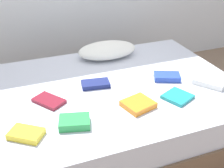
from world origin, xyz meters
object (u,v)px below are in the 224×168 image
textbook_white (210,81)px  textbook_orange (138,104)px  bed (114,111)px  textbook_navy (96,84)px  pillow (107,50)px  textbook_teal (178,97)px  textbook_green (75,122)px  textbook_maroon (49,101)px  textbook_yellow (26,134)px  textbook_blue (167,77)px

textbook_white → textbook_orange: (-0.68, -0.10, -0.00)m
bed → textbook_navy: textbook_navy is taller
pillow → textbook_teal: size_ratio=3.03×
textbook_green → textbook_navy: bearing=72.0°
textbook_white → textbook_maroon: bearing=-134.0°
textbook_yellow → textbook_green: bearing=36.1°
textbook_orange → textbook_teal: (0.32, -0.00, -0.01)m
textbook_orange → textbook_green: bearing=170.2°
textbook_white → pillow: bearing=-178.7°
pillow → textbook_white: size_ratio=2.40×
bed → pillow: bearing=75.9°
textbook_yellow → textbook_teal: textbook_yellow is taller
textbook_yellow → textbook_orange: bearing=39.5°
textbook_maroon → textbook_orange: 0.64m
textbook_navy → textbook_orange: (0.19, -0.39, 0.00)m
textbook_yellow → textbook_white: bearing=41.4°
textbook_white → textbook_orange: bearing=-117.7°
textbook_white → textbook_yellow: bearing=-119.9°
textbook_blue → textbook_maroon: (-0.98, -0.00, -0.01)m
textbook_blue → textbook_teal: bearing=-81.6°
textbook_teal → bed: bearing=111.5°
textbook_navy → textbook_white: textbook_white is taller
bed → textbook_green: bearing=-136.8°
bed → textbook_yellow: bearing=-151.0°
textbook_blue → textbook_orange: (-0.40, -0.28, -0.00)m
textbook_teal → textbook_orange: bearing=155.1°
textbook_orange → textbook_teal: 0.32m
textbook_navy → textbook_yellow: 0.73m
pillow → textbook_orange: (-0.09, -0.89, -0.05)m
bed → textbook_maroon: 0.60m
textbook_blue → textbook_orange: bearing=-121.1°
textbook_maroon → textbook_orange: bearing=28.9°
textbook_white → textbook_teal: size_ratio=1.26×
bed → pillow: pillow is taller
textbook_navy → textbook_maroon: textbook_navy is taller
textbook_orange → textbook_white: bearing=-7.8°
bed → textbook_yellow: 0.87m
textbook_navy → bed: bearing=-4.3°
textbook_yellow → textbook_white: 1.46m
bed → textbook_blue: textbook_blue is taller
bed → textbook_teal: (0.37, -0.35, 0.27)m
textbook_white → textbook_green: 1.16m
bed → textbook_yellow: size_ratio=10.07×
textbook_white → textbook_green: (-1.15, -0.14, 0.00)m
textbook_orange → textbook_teal: bearing=-16.2°
textbook_yellow → textbook_maroon: (0.19, 0.33, -0.01)m
textbook_green → textbook_yellow: bearing=-164.7°
textbook_yellow → textbook_green: textbook_green is taller
bed → pillow: 0.64m
textbook_blue → textbook_white: textbook_blue is taller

